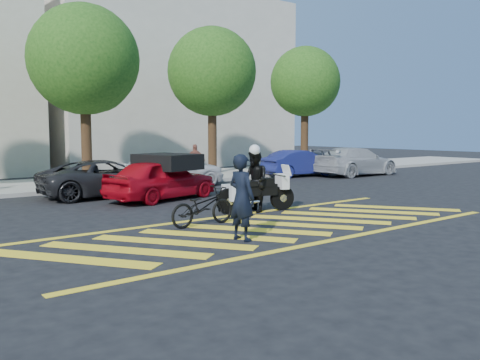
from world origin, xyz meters
TOP-DOWN VIEW (x-y plane):
  - ground at (0.00, 0.00)m, footprint 90.00×90.00m
  - sidewalk at (0.00, 12.00)m, footprint 60.00×5.00m
  - crosswalk at (-0.04, 0.00)m, footprint 12.33×4.00m
  - building_right at (9.00, 21.00)m, footprint 16.00×8.00m
  - tree_center at (0.13, 12.06)m, footprint 4.60×4.60m
  - tree_right at (6.63, 12.06)m, footprint 4.40×4.40m
  - tree_far_right at (13.13, 12.06)m, footprint 4.00×4.00m
  - officer_bike at (-1.54, -0.71)m, footprint 0.52×0.72m
  - bicycle at (-1.28, 1.17)m, footprint 1.83×0.70m
  - police_motorcycle at (1.06, 2.01)m, footprint 2.36×1.05m
  - officer_moto at (1.05, 2.00)m, footprint 0.86×1.00m
  - red_convertible at (0.20, 5.88)m, footprint 4.35×2.60m
  - parked_mid_left at (-0.90, 7.80)m, footprint 4.71×2.27m
  - parked_mid_right at (2.45, 9.20)m, footprint 4.64×2.36m
  - parked_right at (9.90, 9.20)m, footprint 4.14×1.80m
  - parked_far_right at (12.52, 7.80)m, footprint 4.99×2.04m
  - pedestrian_right at (4.67, 10.75)m, footprint 0.96×0.78m

SIDE VIEW (x-z plane):
  - ground at x=0.00m, z-range 0.00..0.00m
  - crosswalk at x=-0.04m, z-range 0.00..0.01m
  - sidewalk at x=0.00m, z-range 0.00..0.15m
  - bicycle at x=-1.28m, z-range 0.00..0.95m
  - police_motorcycle at x=1.06m, z-range 0.05..1.11m
  - parked_mid_left at x=-0.90m, z-range 0.00..1.29m
  - parked_right at x=9.90m, z-range 0.00..1.33m
  - red_convertible at x=0.20m, z-range 0.00..1.39m
  - parked_far_right at x=12.52m, z-range 0.00..1.44m
  - parked_mid_right at x=2.45m, z-range 0.00..1.51m
  - officer_moto at x=1.05m, z-range 0.00..1.78m
  - pedestrian_right at x=4.67m, z-range 0.15..1.68m
  - officer_bike at x=-1.54m, z-range 0.00..1.84m
  - tree_far_right at x=13.13m, z-range 1.39..8.49m
  - tree_right at x=6.63m, z-range 1.34..8.75m
  - tree_center at x=0.13m, z-range 1.31..8.88m
  - building_right at x=9.00m, z-range 0.00..11.00m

